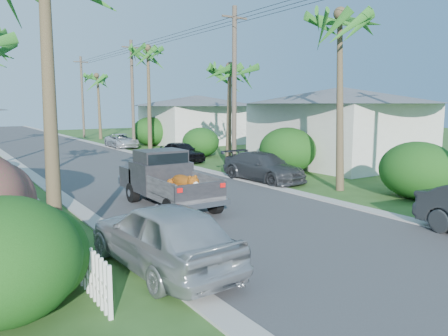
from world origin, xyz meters
TOP-DOWN VIEW (x-y plane):
  - ground at (0.00, 0.00)m, footprint 120.00×120.00m
  - road at (0.00, 25.00)m, footprint 8.00×100.00m
  - curb_left at (-4.30, 25.00)m, footprint 0.60×100.00m
  - curb_right at (4.30, 25.00)m, footprint 0.60×100.00m
  - pickup_truck at (-1.32, 7.56)m, footprint 1.98×5.12m
  - parked_car_rm at (5.00, 9.59)m, footprint 2.32×4.90m
  - parked_car_rf at (5.00, 18.21)m, footprint 1.87×3.95m
  - parked_car_rd at (5.00, 29.27)m, footprint 2.08×4.34m
  - parked_car_ln at (-4.20, 1.66)m, footprint 2.18×4.78m
  - palm_r_a at (6.30, 6.00)m, footprint 4.40×4.40m
  - palm_r_b at (6.60, 15.00)m, footprint 4.40×4.40m
  - palm_r_c at (6.20, 26.00)m, footprint 4.40×4.40m
  - palm_r_d at (6.50, 40.00)m, footprint 4.40×4.40m
  - shrub_l_a at (-7.50, 1.00)m, footprint 2.60×2.86m
  - shrub_r_a at (7.60, 3.00)m, footprint 2.80×3.08m
  - shrub_r_b at (7.80, 11.00)m, footprint 3.00×3.30m
  - shrub_r_c at (7.50, 20.00)m, footprint 2.60×2.86m
  - shrub_r_d at (8.00, 30.00)m, footprint 3.20×3.52m
  - picket_fence at (-6.00, 5.50)m, footprint 0.10×11.00m
  - house_right_near at (13.00, 12.00)m, footprint 8.00×9.00m
  - house_right_far at (13.00, 30.00)m, footprint 9.00×8.00m
  - utility_pole_b at (5.60, 13.00)m, footprint 1.60×0.26m
  - utility_pole_c at (5.60, 28.00)m, footprint 1.60×0.26m
  - utility_pole_d at (5.60, 43.00)m, footprint 1.60×0.26m

SIDE VIEW (x-z plane):
  - ground at x=0.00m, z-range 0.00..0.00m
  - road at x=0.00m, z-range 0.00..0.02m
  - curb_left at x=-4.30m, z-range 0.00..0.06m
  - curb_right at x=4.30m, z-range 0.00..0.06m
  - picket_fence at x=-6.00m, z-range 0.00..1.00m
  - parked_car_rd at x=5.00m, z-range 0.00..1.19m
  - parked_car_rf at x=5.00m, z-range 0.00..1.31m
  - parked_car_rm at x=5.00m, z-range 0.00..1.38m
  - parked_car_ln at x=-4.20m, z-range 0.00..1.59m
  - pickup_truck at x=-1.32m, z-range -0.02..2.04m
  - shrub_r_c at x=7.50m, z-range 0.00..2.10m
  - shrub_l_a at x=-7.50m, z-range 0.00..2.20m
  - shrub_r_a at x=7.60m, z-range 0.00..2.30m
  - shrub_r_b at x=7.80m, z-range 0.00..2.50m
  - shrub_r_d at x=8.00m, z-range 0.00..2.60m
  - house_right_far at x=13.00m, z-range -0.18..4.42m
  - house_right_near at x=13.00m, z-range -0.18..4.62m
  - utility_pole_b at x=5.60m, z-range 0.10..9.10m
  - utility_pole_c at x=5.60m, z-range 0.10..9.10m
  - utility_pole_d at x=5.60m, z-range 0.10..9.10m
  - palm_r_b at x=6.60m, z-range 2.35..9.55m
  - palm_r_d at x=6.50m, z-range 2.73..10.74m
  - palm_r_a at x=6.30m, z-range 3.07..11.78m
  - palm_r_c at x=6.20m, z-range 3.41..12.81m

